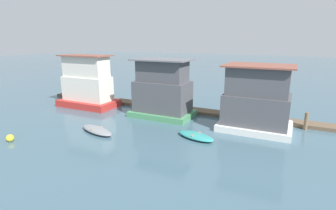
{
  "coord_description": "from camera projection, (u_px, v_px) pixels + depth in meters",
  "views": [
    {
      "loc": [
        9.77,
        -21.09,
        7.11
      ],
      "look_at": [
        0.0,
        -1.0,
        1.4
      ],
      "focal_mm": 28.0,
      "sensor_mm": 36.0,
      "label": 1
    }
  ],
  "objects": [
    {
      "name": "mooring_post_centre",
      "position": [
        306.0,
        121.0,
        20.79
      ],
      "size": [
        0.3,
        0.3,
        1.44
      ],
      "primitive_type": "cylinder",
      "color": "brown",
      "rests_on": "ground_plane"
    },
    {
      "name": "dinghy_teal",
      "position": [
        196.0,
        136.0,
        19.13
      ],
      "size": [
        3.26,
        2.15,
        0.36
      ],
      "color": "teal",
      "rests_on": "ground_plane"
    },
    {
      "name": "buoy_yellow",
      "position": [
        10.0,
        138.0,
        18.5
      ],
      "size": [
        0.52,
        0.52,
        0.52
      ],
      "primitive_type": "sphere",
      "color": "yellow",
      "rests_on": "ground_plane"
    },
    {
      "name": "dock_walkway",
      "position": [
        183.0,
        109.0,
        26.46
      ],
      "size": [
        33.8,
        1.53,
        0.3
      ],
      "primitive_type": "cube",
      "color": "brown",
      "rests_on": "ground_plane"
    },
    {
      "name": "houseboat_red",
      "position": [
        87.0,
        84.0,
        27.68
      ],
      "size": [
        6.21,
        3.38,
        5.44
      ],
      "color": "red",
      "rests_on": "ground_plane"
    },
    {
      "name": "houseboat_white",
      "position": [
        257.0,
        100.0,
        20.58
      ],
      "size": [
        5.53,
        4.2,
        5.15
      ],
      "color": "white",
      "rests_on": "ground_plane"
    },
    {
      "name": "dinghy_grey",
      "position": [
        97.0,
        130.0,
        20.31
      ],
      "size": [
        3.74,
        2.16,
        0.39
      ],
      "color": "gray",
      "rests_on": "ground_plane"
    },
    {
      "name": "houseboat_green",
      "position": [
        163.0,
        91.0,
        24.14
      ],
      "size": [
        5.66,
        3.69,
        5.3
      ],
      "color": "#4C9360",
      "rests_on": "ground_plane"
    },
    {
      "name": "ground_plane",
      "position": [
        173.0,
        117.0,
        24.28
      ],
      "size": [
        200.0,
        200.0,
        0.0
      ],
      "primitive_type": "plane",
      "color": "#426070"
    }
  ]
}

